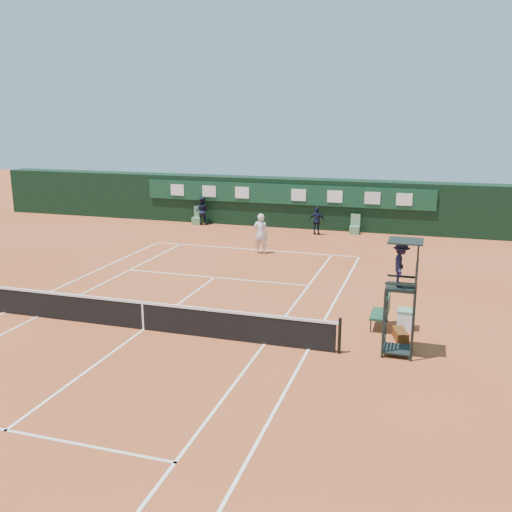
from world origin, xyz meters
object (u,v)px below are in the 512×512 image
Objects in this scene: tennis_net at (143,315)px; player_bench at (383,310)px; umpire_chair at (402,273)px; cooler at (406,319)px; player at (261,233)px.

tennis_net is 10.75× the size of player_bench.
tennis_net is 7.84m from player_bench.
umpire_chair reaches higher than tennis_net.
umpire_chair is at bearing -93.82° from cooler.
tennis_net is at bearing -176.73° from umpire_chair.
tennis_net is at bearing -161.42° from player_bench.
player_bench is 1.86× the size of cooler.
player reaches higher than tennis_net.
player is at bearing 131.33° from cooler.
player is at bearing 86.90° from tennis_net.
tennis_net is 3.77× the size of umpire_chair.
player_bench is 0.59× the size of player.
player_bench is 11.10m from player.
cooler is at bearing 11.93° from player_bench.
umpire_chair is 1.68× the size of player.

